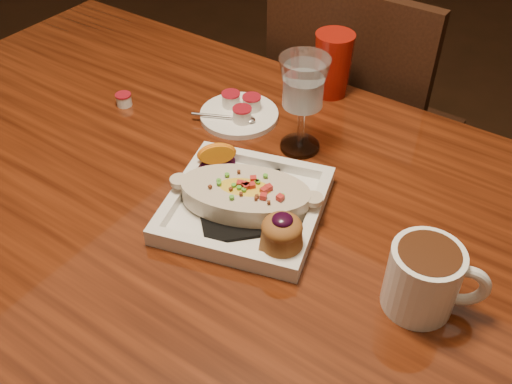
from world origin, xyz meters
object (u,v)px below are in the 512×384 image
Objects in this scene: coffee_mug at (426,277)px; saucer at (239,112)px; plate at (249,202)px; red_tumbler at (333,65)px; chair_far at (356,131)px; goblet at (303,88)px; table at (205,232)px.

saucer is at bearing 132.08° from coffee_mug.
plate is 0.41m from red_tumbler.
chair_far is 7.02× the size of red_tumbler.
goblet is at bearing -76.61° from red_tumbler.
goblet reaches higher than saucer.
saucer is at bearing 113.05° from plate.
goblet is at bearing 70.14° from table.
plate is 0.23m from goblet.
red_tumbler is at bearing 60.55° from saucer.
plate is at bearing -79.44° from red_tumbler.
saucer reaches higher than table.
coffee_mug is 0.53m from saucer.
chair_far reaches higher than saucer.
table is at bearing -93.54° from red_tumbler.
plate reaches higher than table.
goblet reaches higher than plate.
goblet is (-0.32, 0.21, 0.07)m from coffee_mug.
coffee_mug is at bearing -33.40° from goblet.
goblet is (0.07, 0.20, 0.22)m from table.
plate is 0.28m from saucer.
red_tumbler reaches higher than coffee_mug.
saucer is at bearing 79.20° from chair_far.
goblet is (0.07, -0.43, 0.37)m from chair_far.
plate is at bearing -50.73° from saucer.
table is 0.65m from chair_far.
saucer is (-0.47, 0.23, -0.04)m from coffee_mug.
goblet is 0.19m from saucer.
coffee_mug is at bearing 121.52° from chair_far.
coffee_mug is 1.00× the size of red_tumbler.
goblet is 1.38× the size of red_tumbler.
chair_far is at bearing 99.39° from coffee_mug.
plate is (0.10, -0.63, 0.27)m from chair_far.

